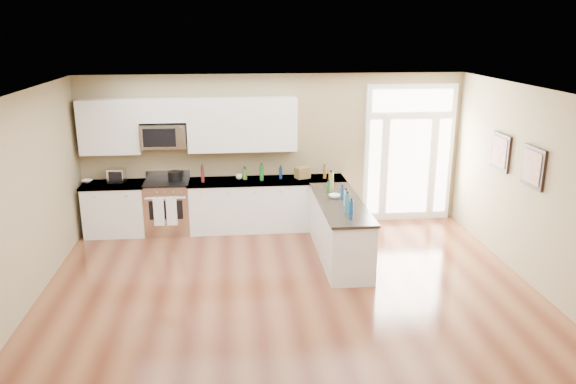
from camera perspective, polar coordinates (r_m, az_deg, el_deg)
The scene contains 20 objects.
ground at distance 7.14m, azimuth 1.12°, elevation -13.90°, with size 8.00×8.00×0.00m, color #582918.
room_shell at distance 6.44m, azimuth 1.21°, elevation -0.68°, with size 8.00×8.00×8.00m.
back_cabinet_left at distance 10.52m, azimuth -17.07°, elevation -1.79°, with size 1.10×0.66×0.94m.
back_cabinet_right at distance 10.32m, azimuth -2.14°, elevation -1.41°, with size 2.85×0.66×0.94m.
peninsula_cabinet at distance 9.09m, azimuth 5.28°, elevation -4.02°, with size 0.69×2.32×0.94m.
upper_cabinet_left at distance 10.31m, azimuth -17.67°, elevation 6.33°, with size 1.04×0.33×0.95m, color white.
upper_cabinet_right at distance 10.09m, azimuth -4.65°, elevation 6.84°, with size 1.94×0.33×0.95m, color white.
upper_cabinet_short at distance 10.12m, azimuth -12.61°, elevation 8.11°, with size 0.82×0.33×0.40m, color white.
microwave at distance 10.15m, azimuth -12.48°, elevation 5.62°, with size 0.78×0.41×0.42m.
entry_door at distance 10.84m, azimuth 12.17°, elevation 3.85°, with size 1.70×0.10×2.60m.
wall_art_near at distance 9.51m, azimuth 20.78°, elevation 3.84°, with size 0.05×0.58×0.58m.
wall_art_far at distance 8.65m, azimuth 23.64°, elevation 2.34°, with size 0.05×0.58×0.58m.
kitchen_range at distance 10.36m, azimuth -12.09°, elevation -1.46°, with size 0.79×0.70×1.08m.
stockpot at distance 10.23m, azimuth -11.42°, elevation 1.64°, with size 0.24×0.24×0.18m, color black.
toaster_oven at distance 10.41m, azimuth -17.02°, elevation 1.63°, with size 0.29×0.23×0.25m, color silver.
cardboard_box at distance 10.24m, azimuth 1.48°, elevation 1.98°, with size 0.25×0.18×0.20m, color brown.
bowl_left at distance 10.60m, azimuth -19.73°, elevation 1.05°, with size 0.18×0.18×0.04m, color white.
bowl_peninsula at distance 9.10m, azimuth 4.75°, elevation -0.43°, with size 0.19×0.19×0.06m, color white.
cup_counter at distance 10.22m, azimuth -4.99°, elevation 1.56°, with size 0.11×0.11×0.09m, color white.
counter_bottles at distance 9.38m, azimuth 1.54°, elevation 0.78°, with size 2.34×2.42×0.29m.
Camera 1 is at (-0.75, -6.11, 3.62)m, focal length 35.00 mm.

